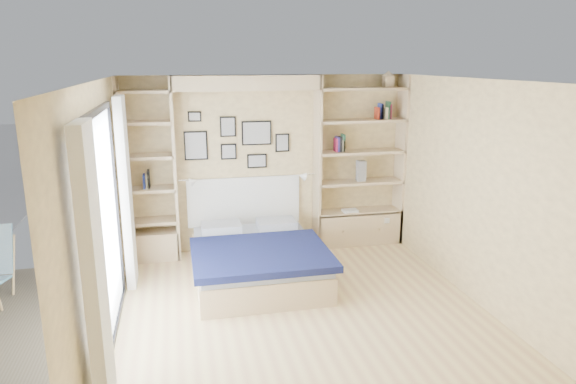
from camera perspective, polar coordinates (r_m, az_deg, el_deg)
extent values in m
plane|color=#E3C785|center=(5.72, 1.87, -13.61)|extent=(4.50, 4.50, 0.00)
plane|color=#E9CC8A|center=(7.40, -2.34, 3.17)|extent=(4.00, 0.00, 4.00)
plane|color=#E9CC8A|center=(3.26, 12.02, -12.05)|extent=(4.00, 0.00, 4.00)
plane|color=#E9CC8A|center=(5.15, -20.13, -2.70)|extent=(0.00, 4.50, 4.50)
plane|color=#E9CC8A|center=(6.05, 20.64, -0.28)|extent=(0.00, 4.50, 4.50)
plane|color=white|center=(5.06, 2.10, 12.27)|extent=(4.50, 4.50, 0.00)
cube|color=tan|center=(7.12, -12.46, 2.40)|extent=(0.04, 0.35, 2.50)
cube|color=tan|center=(7.38, 3.26, 3.14)|extent=(0.04, 0.35, 2.50)
cube|color=tan|center=(7.04, -4.64, 12.01)|extent=(2.00, 0.35, 0.20)
cube|color=tan|center=(7.82, 12.35, 3.46)|extent=(0.04, 0.35, 2.50)
cube|color=tan|center=(7.15, -17.91, 2.09)|extent=(0.04, 0.35, 2.50)
cube|color=tan|center=(7.83, 7.75, -3.88)|extent=(1.30, 0.35, 0.50)
cube|color=tan|center=(7.41, -14.74, -5.72)|extent=(0.70, 0.35, 0.40)
cube|color=black|center=(4.97, -20.76, 8.20)|extent=(0.04, 2.08, 0.06)
cube|color=black|center=(5.61, -18.72, -14.68)|extent=(0.04, 2.08, 0.06)
cube|color=black|center=(4.25, -21.28, -8.58)|extent=(0.04, 0.06, 2.20)
cube|color=black|center=(6.16, -18.56, -1.29)|extent=(0.04, 0.06, 2.20)
cube|color=silver|center=(5.19, -19.79, -4.06)|extent=(0.01, 2.00, 2.20)
cube|color=white|center=(3.96, -20.63, -9.43)|extent=(0.10, 0.45, 2.30)
cube|color=white|center=(6.41, -17.55, -0.16)|extent=(0.10, 0.45, 2.30)
cube|color=tan|center=(7.76, 7.82, -2.13)|extent=(1.30, 0.35, 0.04)
cube|color=tan|center=(7.64, 7.93, 1.11)|extent=(1.30, 0.35, 0.04)
cube|color=tan|center=(7.55, 8.05, 4.44)|extent=(1.30, 0.35, 0.04)
cube|color=tan|center=(7.49, 8.17, 7.83)|extent=(1.30, 0.35, 0.04)
cube|color=tan|center=(7.45, 8.29, 11.26)|extent=(1.30, 0.35, 0.04)
cube|color=tan|center=(7.30, -14.91, -3.13)|extent=(0.70, 0.35, 0.04)
cube|color=tan|center=(7.18, -15.14, 0.29)|extent=(0.70, 0.35, 0.04)
cube|color=tan|center=(7.09, -15.38, 3.82)|extent=(0.70, 0.35, 0.04)
cube|color=tan|center=(7.02, -15.62, 7.43)|extent=(0.70, 0.35, 0.04)
cube|color=tan|center=(6.99, -15.84, 10.68)|extent=(0.70, 0.35, 0.04)
cube|color=tan|center=(6.56, -3.47, -8.24)|extent=(1.52, 1.91, 0.33)
cube|color=#A2A6B0|center=(6.48, -3.50, -6.47)|extent=(1.48, 1.87, 0.10)
cube|color=#11163E|center=(6.15, -3.04, -6.91)|extent=(1.62, 1.33, 0.08)
cube|color=#A2A6B0|center=(7.01, -7.44, -3.97)|extent=(0.52, 0.38, 0.12)
cube|color=#A2A6B0|center=(7.11, -1.30, -3.58)|extent=(0.52, 0.38, 0.12)
cube|color=white|center=(7.44, -4.90, -1.00)|extent=(1.62, 0.04, 0.70)
cube|color=black|center=(7.21, -10.20, 5.09)|extent=(0.32, 0.02, 0.40)
cube|color=gray|center=(7.20, -10.20, 5.08)|extent=(0.28, 0.01, 0.36)
cube|color=black|center=(7.21, -6.69, 7.22)|extent=(0.22, 0.02, 0.28)
cube|color=gray|center=(7.20, -6.68, 7.21)|extent=(0.18, 0.01, 0.24)
cube|color=black|center=(7.26, -6.61, 4.48)|extent=(0.22, 0.02, 0.22)
cube|color=gray|center=(7.25, -6.60, 4.47)|extent=(0.18, 0.01, 0.18)
cube|color=black|center=(7.27, -3.51, 6.56)|extent=(0.42, 0.02, 0.34)
cube|color=gray|center=(7.26, -3.50, 6.55)|extent=(0.38, 0.01, 0.30)
cube|color=black|center=(7.34, -3.47, 3.47)|extent=(0.28, 0.02, 0.20)
cube|color=gray|center=(7.33, -3.45, 3.45)|extent=(0.24, 0.01, 0.16)
cube|color=black|center=(7.36, -0.64, 5.50)|extent=(0.20, 0.02, 0.26)
cube|color=gray|center=(7.35, -0.62, 5.49)|extent=(0.16, 0.01, 0.22)
cube|color=black|center=(7.16, -10.35, 8.25)|extent=(0.18, 0.02, 0.14)
cube|color=gray|center=(7.15, -10.34, 8.24)|extent=(0.14, 0.01, 0.10)
cylinder|color=silver|center=(7.07, -11.27, 1.30)|extent=(0.20, 0.02, 0.02)
cone|color=white|center=(7.08, -10.45, 1.19)|extent=(0.13, 0.12, 0.15)
cylinder|color=silver|center=(7.30, 2.35, 1.98)|extent=(0.20, 0.02, 0.02)
cone|color=white|center=(7.28, 1.58, 1.79)|extent=(0.13, 0.12, 0.15)
cube|color=#991D42|center=(7.41, 5.32, 5.22)|extent=(0.02, 0.15, 0.19)
cube|color=navy|center=(7.41, 5.48, 5.32)|extent=(0.03, 0.15, 0.22)
cube|color=black|center=(7.42, 5.76, 5.32)|extent=(0.03, 0.15, 0.21)
cube|color=#BFB28C|center=(7.44, 6.08, 5.15)|extent=(0.04, 0.15, 0.17)
cube|color=#26593F|center=(7.44, 6.12, 5.46)|extent=(0.03, 0.15, 0.25)
cube|color=#A52D17|center=(7.56, 9.84, 8.62)|extent=(0.02, 0.15, 0.17)
cube|color=navy|center=(7.57, 10.21, 8.82)|extent=(0.03, 0.15, 0.22)
cube|color=black|center=(7.58, 10.25, 8.78)|extent=(0.03, 0.15, 0.21)
cube|color=#BFB28C|center=(7.60, 10.72, 8.60)|extent=(0.04, 0.15, 0.17)
cube|color=#26593F|center=(7.62, 11.05, 8.92)|extent=(0.03, 0.15, 0.25)
cube|color=#AC2952|center=(7.62, 11.13, 8.77)|extent=(0.03, 0.15, 0.21)
cube|color=navy|center=(7.15, -15.69, 1.15)|extent=(0.02, 0.15, 0.19)
cube|color=black|center=(7.14, -15.23, 1.40)|extent=(0.03, 0.15, 0.25)
cube|color=#BEB990|center=(7.15, -15.30, 1.18)|extent=(0.03, 0.15, 0.19)
cube|color=tan|center=(7.58, 11.05, 11.92)|extent=(0.13, 0.13, 0.15)
cone|color=tan|center=(7.58, 11.09, 12.79)|extent=(0.20, 0.20, 0.08)
cube|color=slate|center=(7.61, 8.12, 2.36)|extent=(0.12, 0.12, 0.30)
cube|color=white|center=(7.65, 6.91, -2.06)|extent=(0.22, 0.16, 0.03)
cylinder|color=tan|center=(6.95, -28.20, -7.30)|extent=(0.03, 0.35, 0.69)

